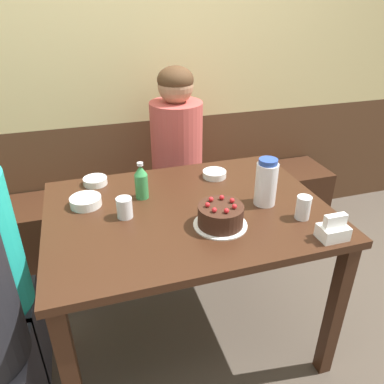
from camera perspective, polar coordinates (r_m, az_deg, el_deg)
ground_plane at (r=2.15m, az=-0.54°, el=-20.61°), size 12.00×12.00×0.00m
back_wall at (r=2.47m, az=-8.11°, el=19.40°), size 4.80×0.04×2.50m
bench_seat at (r=2.62m, az=-5.78°, el=-3.92°), size 2.61×0.38×0.46m
dining_table at (r=1.70m, az=-0.65°, el=-5.49°), size 1.22×0.89×0.78m
birthday_cake at (r=1.51m, az=4.37°, el=-3.65°), size 0.22×0.22×0.11m
water_pitcher at (r=1.67m, az=11.23°, el=1.44°), size 0.10×0.10×0.22m
soju_bottle at (r=1.71m, az=-7.74°, el=1.60°), size 0.06×0.06×0.18m
napkin_holder at (r=1.53m, az=20.72°, el=-5.42°), size 0.11×0.08×0.11m
bowl_soup_white at (r=1.72m, az=-15.89°, el=-1.39°), size 0.14×0.14×0.04m
bowl_rice_small at (r=1.92m, az=3.44°, el=2.75°), size 0.12×0.12×0.03m
bowl_side_dish at (r=1.90m, az=-14.53°, el=1.63°), size 0.12×0.12×0.03m
glass_water_tall at (r=1.62m, az=16.58°, el=-2.28°), size 0.06×0.06×0.10m
glass_tumbler_short at (r=1.59m, az=-10.25°, el=-2.37°), size 0.07×0.07×0.09m
person_teal_shirt at (r=2.36m, az=-2.25°, el=2.69°), size 0.31×0.34×1.26m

